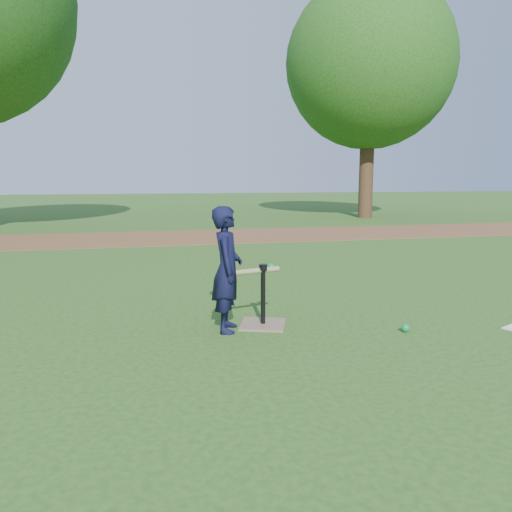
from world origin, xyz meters
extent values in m
plane|color=#285116|center=(0.00, 0.00, 0.00)|extent=(80.00, 80.00, 0.00)
cube|color=brown|center=(0.00, 7.50, 0.01)|extent=(24.00, 3.00, 0.01)
imported|color=black|center=(-0.67, -0.05, 0.59)|extent=(0.37, 0.49, 1.19)
sphere|color=#0C8D3C|center=(0.96, -0.50, 0.04)|extent=(0.08, 0.08, 0.08)
cube|color=#836953|center=(-0.31, 0.02, 0.01)|extent=(0.55, 0.55, 0.02)
cylinder|color=black|center=(-0.31, 0.02, 0.30)|extent=(0.05, 0.05, 0.55)
cylinder|color=black|center=(-0.31, 0.02, 0.58)|extent=(0.08, 0.08, 0.06)
cylinder|color=tan|center=(-0.43, 0.00, 0.56)|extent=(0.59, 0.21, 0.05)
sphere|color=tan|center=(-0.73, -0.04, 0.56)|extent=(0.06, 0.06, 0.06)
sphere|color=#0C8D3C|center=(-0.21, 0.09, 0.57)|extent=(0.08, 0.08, 0.08)
cylinder|color=#382316|center=(6.50, 12.00, 1.71)|extent=(0.50, 0.50, 3.42)
sphere|color=#285B19|center=(6.50, 12.00, 5.30)|extent=(5.80, 5.80, 5.80)
camera|label=1|loc=(-1.47, -4.60, 1.45)|focal=35.00mm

